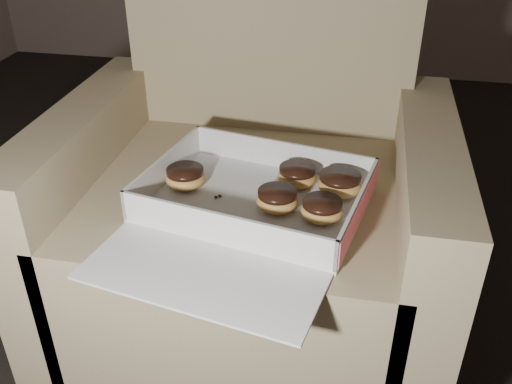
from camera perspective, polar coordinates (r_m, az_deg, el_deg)
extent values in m
cube|color=#8E7E5B|center=(1.25, -0.82, -6.00)|extent=(0.64, 0.64, 0.37)
cube|color=#8E7E5B|center=(1.32, 1.72, 16.41)|extent=(0.64, 0.12, 0.46)
cube|color=#8E7E5B|center=(1.31, -15.74, -1.88)|extent=(0.11, 0.64, 0.50)
cube|color=#8E7E5B|center=(1.20, 15.58, -5.34)|extent=(0.11, 0.64, 0.50)
cube|color=silver|center=(1.06, 0.00, -1.11)|extent=(0.43, 0.36, 0.01)
cube|color=silver|center=(1.15, 2.65, 3.76)|extent=(0.38, 0.08, 0.06)
cube|color=silver|center=(0.93, -3.29, -3.73)|extent=(0.38, 0.08, 0.06)
cube|color=silver|center=(1.11, -9.06, 2.30)|extent=(0.06, 0.28, 0.06)
cube|color=silver|center=(0.99, 10.17, -1.71)|extent=(0.06, 0.28, 0.06)
cube|color=#E45B71|center=(0.99, 10.42, -1.76)|extent=(0.06, 0.28, 0.05)
cube|color=silver|center=(0.89, -5.49, -8.36)|extent=(0.40, 0.23, 0.01)
ellipsoid|color=#BF9542|center=(1.02, 2.13, -0.86)|extent=(0.08, 0.08, 0.04)
cylinder|color=black|center=(1.01, 2.15, -0.10)|extent=(0.07, 0.07, 0.01)
ellipsoid|color=#BF9542|center=(1.10, 4.15, 1.56)|extent=(0.08, 0.08, 0.04)
cylinder|color=black|center=(1.09, 4.18, 2.28)|extent=(0.07, 0.07, 0.01)
ellipsoid|color=#BF9542|center=(1.10, -7.07, 1.38)|extent=(0.08, 0.08, 0.04)
cylinder|color=black|center=(1.09, -7.12, 2.10)|extent=(0.07, 0.07, 0.01)
ellipsoid|color=#BF9542|center=(1.00, 6.61, -1.87)|extent=(0.07, 0.07, 0.04)
cylinder|color=black|center=(0.99, 6.66, -1.11)|extent=(0.07, 0.07, 0.01)
ellipsoid|color=#BF9542|center=(1.08, 8.37, 0.73)|extent=(0.08, 0.08, 0.04)
cylinder|color=black|center=(1.07, 8.44, 1.54)|extent=(0.08, 0.08, 0.01)
ellipsoid|color=black|center=(1.06, -4.03, -0.49)|extent=(0.01, 0.01, 0.00)
ellipsoid|color=black|center=(1.07, -3.65, -0.38)|extent=(0.01, 0.01, 0.00)
ellipsoid|color=black|center=(0.97, 0.77, -3.78)|extent=(0.01, 0.01, 0.00)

